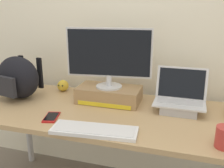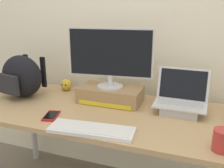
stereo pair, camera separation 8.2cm
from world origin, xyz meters
The scene contains 9 objects.
back_wall centered at (0.00, 0.47, 1.30)m, with size 7.00×0.10×2.60m, color silver.
desk centered at (0.00, 0.00, 0.66)m, with size 1.87×0.74×0.73m.
toner_box_yellow centered at (-0.07, 0.15, 0.78)m, with size 0.43×0.23×0.11m.
desktop_monitor centered at (-0.07, 0.15, 1.05)m, with size 0.57×0.18×0.40m.
open_laptop centered at (0.41, 0.13, 0.78)m, with size 0.32×0.22×0.27m.
external_keyboard centered at (-0.01, -0.30, 0.74)m, with size 0.47×0.19×0.02m.
messenger_backpack centered at (-0.71, 0.04, 0.88)m, with size 0.37×0.31×0.30m.
cell_phone centered at (-0.32, -0.21, 0.73)m, with size 0.11×0.16×0.01m.
plush_toy centered at (-0.48, 0.27, 0.77)m, with size 0.09×0.09×0.09m.
Camera 1 is at (0.44, -1.45, 1.38)m, focal length 41.32 mm.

